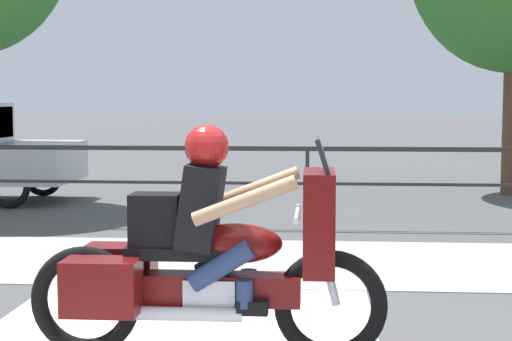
# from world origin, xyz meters

# --- Properties ---
(sidewalk_band) EXTENTS (44.00, 2.40, 0.01)m
(sidewalk_band) POSITION_xyz_m (0.00, 3.40, 0.01)
(sidewalk_band) COLOR #A8A59E
(sidewalk_band) RESTS_ON ground
(fence_railing) EXTENTS (36.00, 0.05, 1.09)m
(fence_railing) POSITION_xyz_m (0.00, 5.54, 0.86)
(fence_railing) COLOR #232326
(fence_railing) RESTS_ON ground
(motorcycle) EXTENTS (2.38, 0.76, 1.55)m
(motorcycle) POSITION_xyz_m (-0.61, 0.31, 0.69)
(motorcycle) COLOR black
(motorcycle) RESTS_ON ground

